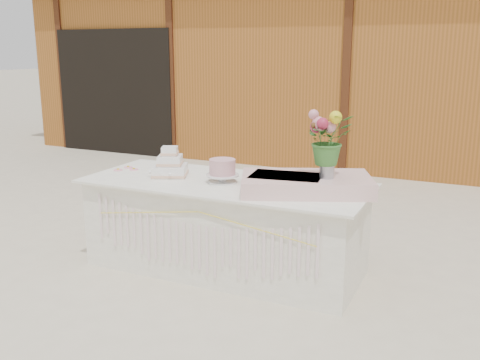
% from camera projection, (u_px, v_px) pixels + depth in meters
% --- Properties ---
extents(ground, '(80.00, 80.00, 0.00)m').
position_uv_depth(ground, '(225.00, 268.00, 4.64)').
color(ground, beige).
rests_on(ground, ground).
extents(barn, '(12.60, 4.60, 3.30)m').
position_uv_depth(barn, '(374.00, 59.00, 9.53)').
color(barn, '#94521F').
rests_on(barn, ground).
extents(cake_table, '(2.40, 1.00, 0.77)m').
position_uv_depth(cake_table, '(225.00, 226.00, 4.54)').
color(cake_table, white).
rests_on(cake_table, ground).
extents(wedding_cake, '(0.38, 0.38, 0.26)m').
position_uv_depth(wedding_cake, '(170.00, 166.00, 4.65)').
color(wedding_cake, white).
rests_on(wedding_cake, cake_table).
extents(pink_cake_stand, '(0.28, 0.28, 0.20)m').
position_uv_depth(pink_cake_stand, '(222.00, 170.00, 4.40)').
color(pink_cake_stand, silver).
rests_on(pink_cake_stand, cake_table).
extents(satin_runner, '(1.14, 0.91, 0.13)m').
position_uv_depth(satin_runner, '(306.00, 184.00, 4.14)').
color(satin_runner, beige).
rests_on(satin_runner, cake_table).
extents(flower_vase, '(0.11, 0.11, 0.15)m').
position_uv_depth(flower_vase, '(327.00, 168.00, 4.04)').
color(flower_vase, '#ACACB0').
rests_on(flower_vase, satin_runner).
extents(bouquet, '(0.46, 0.46, 0.38)m').
position_uv_depth(bouquet, '(328.00, 133.00, 3.97)').
color(bouquet, '#366D2B').
rests_on(bouquet, flower_vase).
extents(loose_flowers, '(0.23, 0.41, 0.02)m').
position_uv_depth(loose_flowers, '(129.00, 168.00, 4.95)').
color(loose_flowers, pink).
rests_on(loose_flowers, cake_table).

